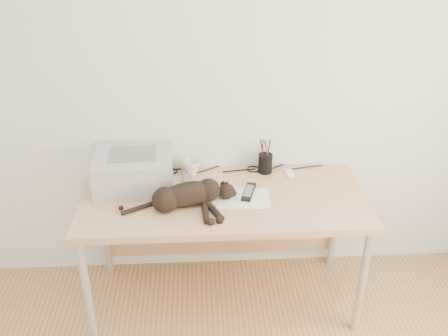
{
  "coord_description": "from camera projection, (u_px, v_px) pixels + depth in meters",
  "views": [
    {
      "loc": [
        -0.13,
        -0.98,
        2.21
      ],
      "look_at": [
        -0.0,
        1.34,
        0.95
      ],
      "focal_mm": 40.0,
      "sensor_mm": 36.0,
      "label": 1
    }
  ],
  "objects": [
    {
      "name": "wall_back",
      "position": [
        220.0,
        81.0,
        2.84
      ],
      "size": [
        3.5,
        0.0,
        3.5
      ],
      "primitive_type": "plane",
      "rotation": [
        1.57,
        0.0,
        0.0
      ],
      "color": "white",
      "rests_on": "floor"
    },
    {
      "name": "desk",
      "position": [
        223.0,
        209.0,
        2.93
      ],
      "size": [
        1.6,
        0.7,
        0.74
      ],
      "color": "#E6B786",
      "rests_on": "floor"
    },
    {
      "name": "printer",
      "position": [
        134.0,
        170.0,
        2.86
      ],
      "size": [
        0.46,
        0.4,
        0.21
      ],
      "color": "#ABABB0",
      "rests_on": "desk"
    },
    {
      "name": "papers",
      "position": [
        240.0,
        197.0,
        2.78
      ],
      "size": [
        0.35,
        0.28,
        0.01
      ],
      "color": "white",
      "rests_on": "desk"
    },
    {
      "name": "cat",
      "position": [
        186.0,
        196.0,
        2.68
      ],
      "size": [
        0.63,
        0.31,
        0.14
      ],
      "rotation": [
        0.0,
        0.0,
        0.27
      ],
      "color": "black",
      "rests_on": "desk"
    },
    {
      "name": "mug",
      "position": [
        192.0,
        168.0,
        3.0
      ],
      "size": [
        0.14,
        0.14,
        0.09
      ],
      "primitive_type": "imported",
      "rotation": [
        0.0,
        0.0,
        1.0
      ],
      "color": "white",
      "rests_on": "desk"
    },
    {
      "name": "pen_cup",
      "position": [
        265.0,
        163.0,
        3.02
      ],
      "size": [
        0.09,
        0.09,
        0.22
      ],
      "color": "black",
      "rests_on": "desk"
    },
    {
      "name": "remote_grey",
      "position": [
        186.0,
        175.0,
        2.99
      ],
      "size": [
        0.07,
        0.19,
        0.02
      ],
      "primitive_type": "cube",
      "rotation": [
        0.0,
        0.0,
        0.09
      ],
      "color": "slate",
      "rests_on": "desk"
    },
    {
      "name": "remote_black",
      "position": [
        249.0,
        192.0,
        2.82
      ],
      "size": [
        0.11,
        0.2,
        0.02
      ],
      "primitive_type": "cube",
      "rotation": [
        0.0,
        0.0,
        -0.29
      ],
      "color": "black",
      "rests_on": "desk"
    },
    {
      "name": "mouse",
      "position": [
        289.0,
        171.0,
        3.02
      ],
      "size": [
        0.07,
        0.11,
        0.03
      ],
      "primitive_type": "ellipsoid",
      "rotation": [
        0.0,
        0.0,
        0.1
      ],
      "color": "white",
      "rests_on": "desk"
    },
    {
      "name": "cable_tangle",
      "position": [
        221.0,
        170.0,
        3.06
      ],
      "size": [
        1.36,
        0.08,
        0.01
      ],
      "primitive_type": null,
      "color": "black",
      "rests_on": "desk"
    }
  ]
}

